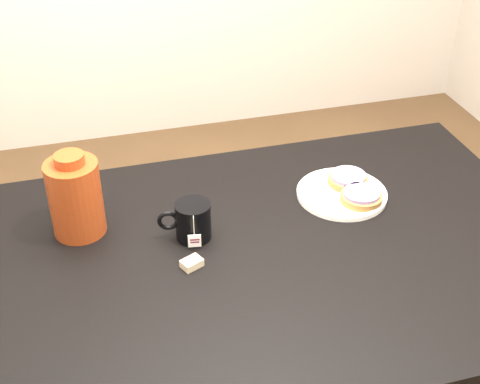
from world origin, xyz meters
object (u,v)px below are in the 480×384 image
Objects in this scene: teabag_pouch at (192,263)px; bagel_package at (75,197)px; table at (262,279)px; plate at (342,193)px; mug at (192,221)px; bagel_front at (361,196)px; bagel_back at (348,179)px.

teabag_pouch is 0.22× the size of bagel_package.
plate is (0.26, 0.16, 0.09)m from table.
table is at bearing -24.07° from mug.
mug is at bearing -170.73° from plate.
teabag_pouch is (-0.46, -0.12, -0.02)m from bagel_front.
table is 6.72× the size of bagel_package.
table is 0.19m from teabag_pouch.
plate is at bearing -132.02° from bagel_back.
teabag_pouch reaches higher than plate.
bagel_front is 0.47m from teabag_pouch.
bagel_front reaches higher than table.
bagel_back is (0.03, 0.03, 0.02)m from plate.
plate is 0.66m from bagel_package.
bagel_front is 0.69m from bagel_package.
teabag_pouch is at bearing -177.02° from table.
teabag_pouch is at bearing -156.09° from bagel_back.
bagel_front is at bearing -89.84° from bagel_back.
table is at bearing -148.26° from plate.
teabag_pouch is 0.31m from bagel_package.
bagel_back is 2.80× the size of teabag_pouch.
bagel_back reaches higher than plate.
bagel_front is (0.29, 0.11, 0.11)m from table.
teabag_pouch reaches higher than table.
mug is (-0.14, 0.09, 0.13)m from table.
teabag_pouch is at bearing -41.34° from bagel_package.
bagel_back is at bearing 33.80° from table.
plate is at bearing 21.63° from teabag_pouch.
mug reaches higher than bagel_back.
bagel_front is at bearing 14.68° from teabag_pouch.
mug reaches higher than teabag_pouch.
table is 11.13× the size of bagel_back.
mug is (-0.40, -0.07, 0.04)m from plate.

